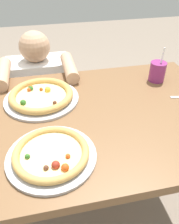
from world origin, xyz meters
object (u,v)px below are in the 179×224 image
Objects in this scene: pizza_near at (51,154)px; diner_seated at (43,104)px; pizza_far at (41,96)px; drink_cup_colored at (157,71)px.

diner_seated reaches higher than pizza_near.
pizza_near is at bearing -87.67° from pizza_far.
drink_cup_colored reaches higher than diner_seated.
pizza_near and pizza_far have the same top height.
pizza_near is 0.91m from diner_seated.
pizza_far is 0.61m from drink_cup_colored.
pizza_far is at bearing -174.26° from drink_cup_colored.
pizza_far is 0.38× the size of diner_seated.
pizza_far is (-0.02, 0.37, 0.00)m from pizza_near.
diner_seated is (-0.01, 0.47, -0.36)m from pizza_far.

